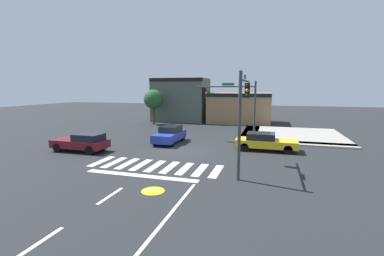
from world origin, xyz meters
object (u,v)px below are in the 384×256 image
at_px(traffic_signal_southeast, 243,104).
at_px(roadside_tree, 153,100).
at_px(car_maroon, 82,142).
at_px(car_yellow, 265,141).
at_px(traffic_signal_northeast, 231,100).
at_px(car_blue, 170,135).

bearing_deg(traffic_signal_southeast, roadside_tree, 37.85).
distance_m(car_maroon, car_yellow, 14.33).
bearing_deg(traffic_signal_southeast, car_yellow, -11.13).
bearing_deg(traffic_signal_northeast, roadside_tree, -36.77).
bearing_deg(roadside_tree, car_blue, -59.29).
bearing_deg(car_yellow, car_maroon, -161.87).
height_order(car_maroon, car_blue, car_blue).
distance_m(car_maroon, car_blue, 7.38).
bearing_deg(car_blue, traffic_signal_southeast, 47.55).
bearing_deg(traffic_signal_southeast, car_maroon, 83.48).
distance_m(traffic_signal_northeast, roadside_tree, 14.79).
distance_m(car_yellow, car_blue, 8.33).
relative_size(car_blue, roadside_tree, 0.92).
bearing_deg(traffic_signal_southeast, traffic_signal_northeast, 12.67).
height_order(traffic_signal_northeast, traffic_signal_southeast, traffic_signal_southeast).
relative_size(car_yellow, roadside_tree, 1.01).
bearing_deg(car_maroon, car_blue, -136.07).
bearing_deg(roadside_tree, traffic_signal_northeast, -36.77).
bearing_deg(roadside_tree, car_yellow, -38.53).
bearing_deg(car_maroon, roadside_tree, -85.11).
bearing_deg(roadside_tree, car_maroon, -85.11).
xyz_separation_m(traffic_signal_southeast, car_maroon, (-12.46, 1.42, -3.26)).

